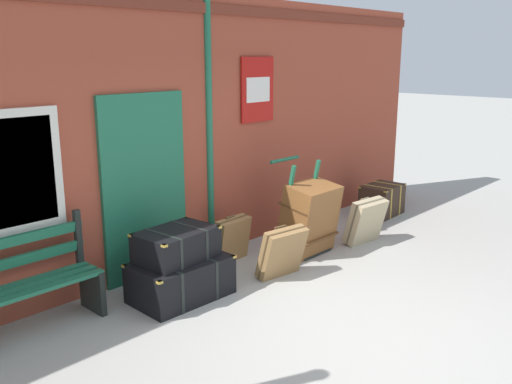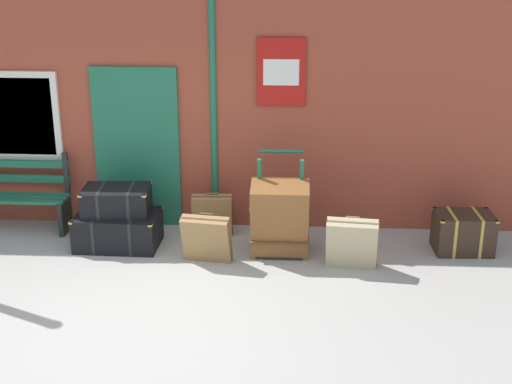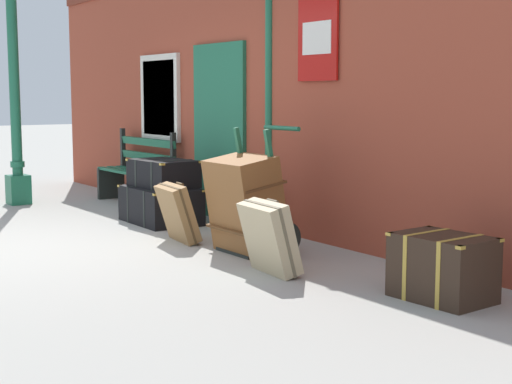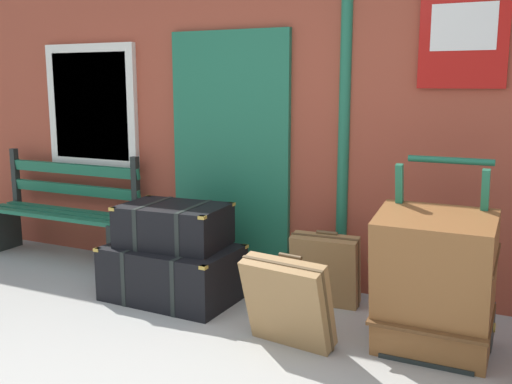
{
  "view_description": "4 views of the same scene",
  "coord_description": "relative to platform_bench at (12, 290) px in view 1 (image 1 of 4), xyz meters",
  "views": [
    {
      "loc": [
        -3.98,
        -2.59,
        2.5
      ],
      "look_at": [
        0.85,
        1.91,
        0.86
      ],
      "focal_mm": 38.99,
      "sensor_mm": 36.0,
      "label": 1
    },
    {
      "loc": [
        1.63,
        -6.29,
        3.6
      ],
      "look_at": [
        1.17,
        1.59,
        0.78
      ],
      "focal_mm": 49.93,
      "sensor_mm": 36.0,
      "label": 2
    },
    {
      "loc": [
        7.42,
        -2.47,
        1.5
      ],
      "look_at": [
        1.14,
        1.88,
        0.53
      ],
      "focal_mm": 54.0,
      "sensor_mm": 36.0,
      "label": 3
    },
    {
      "loc": [
        1.98,
        -1.99,
        1.67
      ],
      "look_at": [
        0.09,
        1.87,
        0.87
      ],
      "focal_mm": 41.42,
      "sensor_mm": 36.0,
      "label": 4
    }
  ],
  "objects": [
    {
      "name": "ground_plane",
      "position": [
        2.1,
        -2.16,
        -0.44
      ],
      "size": [
        60.0,
        60.0,
        0.0
      ],
      "primitive_type": "plane",
      "color": "#A3A099"
    },
    {
      "name": "corner_trunk",
      "position": [
        5.77,
        -0.37,
        -0.2
      ],
      "size": [
        0.71,
        0.52,
        0.49
      ],
      "color": "#332319",
      "rests_on": "ground"
    },
    {
      "name": "brick_facade",
      "position": [
        2.08,
        0.44,
        1.15
      ],
      "size": [
        10.4,
        0.35,
        3.2
      ],
      "color": "#9E422D",
      "rests_on": "ground"
    },
    {
      "name": "suitcase_umber",
      "position": [
        2.68,
        -0.08,
        -0.17
      ],
      "size": [
        0.52,
        0.27,
        0.58
      ],
      "color": "olive",
      "rests_on": "ground"
    },
    {
      "name": "large_brown_trunk",
      "position": [
        3.55,
        -0.61,
        0.02
      ],
      "size": [
        0.7,
        0.57,
        0.94
      ],
      "color": "brown",
      "rests_on": "ground"
    },
    {
      "name": "porters_trolley",
      "position": [
        3.55,
        -0.44,
        -0.17
      ],
      "size": [
        0.71,
        0.61,
        1.2
      ],
      "color": "black",
      "rests_on": "ground"
    },
    {
      "name": "suitcase_slate",
      "position": [
        2.71,
        -0.88,
        -0.15
      ],
      "size": [
        0.6,
        0.39,
        0.61
      ],
      "color": "olive",
      "rests_on": "ground"
    },
    {
      "name": "suitcase_tan",
      "position": [
        4.38,
        -0.93,
        -0.13
      ],
      "size": [
        0.61,
        0.38,
        0.63
      ],
      "color": "tan",
      "rests_on": "ground"
    },
    {
      "name": "steamer_trunk_base",
      "position": [
        1.55,
        -0.47,
        -0.23
      ],
      "size": [
        1.03,
        0.67,
        0.43
      ],
      "color": "black",
      "rests_on": "ground"
    },
    {
      "name": "steamer_trunk_middle",
      "position": [
        1.55,
        -0.42,
        0.14
      ],
      "size": [
        0.84,
        0.6,
        0.33
      ],
      "color": "black",
      "rests_on": "steamer_trunk_base"
    },
    {
      "name": "platform_bench",
      "position": [
        0.0,
        0.0,
        0.0
      ],
      "size": [
        1.6,
        0.43,
        1.01
      ],
      "color": "#1E6647",
      "rests_on": "ground"
    }
  ]
}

